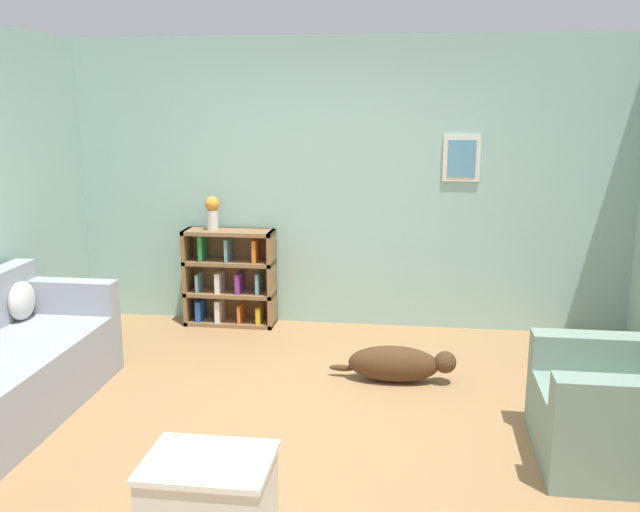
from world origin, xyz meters
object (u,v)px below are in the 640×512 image
(dog, at_px, (397,364))
(vase, at_px, (212,211))
(bookshelf, at_px, (230,279))
(coffee_table, at_px, (209,497))

(dog, relative_size, vase, 3.09)
(bookshelf, relative_size, coffee_table, 1.48)
(coffee_table, height_order, vase, vase)
(bookshelf, relative_size, vase, 2.90)
(dog, distance_m, vase, 2.28)
(bookshelf, xyz_separation_m, vase, (-0.14, -0.02, 0.63))
(coffee_table, bearing_deg, bookshelf, 103.05)
(bookshelf, distance_m, vase, 0.65)
(coffee_table, distance_m, vase, 3.46)
(vase, bearing_deg, dog, -34.10)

